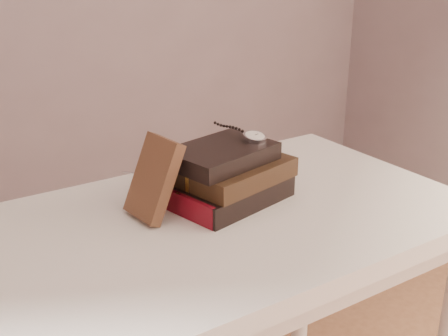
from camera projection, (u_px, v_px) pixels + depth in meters
table at (222, 255)px, 1.18m from camera, size 1.00×0.60×0.75m
book_stack at (229, 175)px, 1.18m from camera, size 0.27×0.21×0.12m
journal at (154, 178)px, 1.11m from camera, size 0.10×0.11×0.16m
pocket_watch at (252, 136)px, 1.20m from camera, size 0.06×0.16×0.02m
eyeglasses at (171, 171)px, 1.18m from camera, size 0.12×0.14×0.05m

